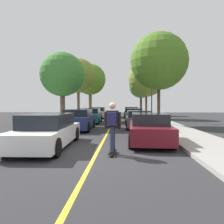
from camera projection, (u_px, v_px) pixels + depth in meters
ground at (96, 154)px, 7.38m from camera, size 80.00×80.00×0.00m
center_line at (106, 136)px, 11.37m from camera, size 0.12×39.20×0.01m
parked_car_left_nearest at (48, 131)px, 8.52m from camera, size 1.96×4.69×1.34m
parked_car_left_near at (78, 120)px, 14.46m from camera, size 1.97×4.34×1.40m
parked_car_left_far at (91, 116)px, 20.01m from camera, size 2.02×4.65×1.37m
parked_car_left_farthest at (99, 113)px, 26.79m from camera, size 1.84×4.04×1.39m
parked_car_right_nearest at (149, 128)px, 9.56m from camera, size 1.94×4.35×1.32m
parked_car_right_near at (138, 119)px, 15.77m from camera, size 1.93×4.45×1.27m
parked_car_right_far at (134, 115)px, 22.02m from camera, size 1.92×4.17×1.33m
parked_car_right_farthest at (131, 112)px, 28.08m from camera, size 2.08×4.42×1.40m
street_tree_left_nearest at (62, 75)px, 16.62m from camera, size 3.46×3.46×5.69m
street_tree_left_near at (78, 76)px, 22.60m from camera, size 3.71×3.71×6.54m
street_tree_left_far at (90, 79)px, 30.90m from camera, size 4.52×4.52×7.54m
street_tree_right_nearest at (159, 61)px, 16.95m from camera, size 4.58×4.58×7.34m
street_tree_right_near at (146, 79)px, 25.94m from camera, size 4.35×4.35×6.89m
street_tree_right_far at (141, 86)px, 33.40m from camera, size 3.72×3.72×6.35m
fire_hydrant at (168, 126)px, 12.38m from camera, size 0.20×0.20×0.70m
streetlamp at (152, 89)px, 21.34m from camera, size 0.36×0.24×5.54m
skateboard at (113, 152)px, 7.25m from camera, size 0.29×0.86×0.10m
skateboarder at (112, 124)px, 7.18m from camera, size 0.59×0.71×1.69m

